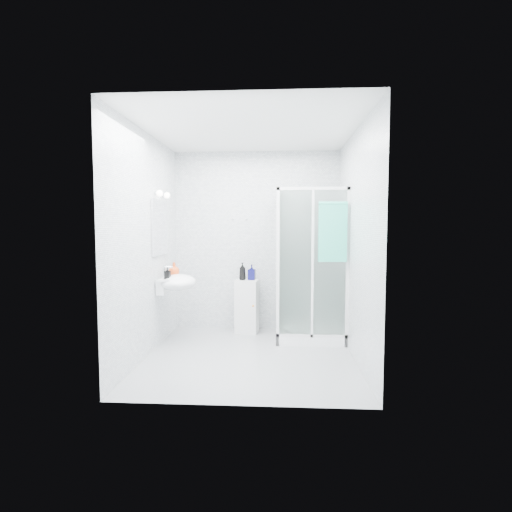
# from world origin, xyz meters

# --- Properties ---
(room) EXTENTS (2.40, 2.60, 2.60)m
(room) POSITION_xyz_m (0.00, 0.00, 1.30)
(room) COLOR white
(room) RESTS_ON ground
(shower_enclosure) EXTENTS (0.90, 0.95, 2.00)m
(shower_enclosure) POSITION_xyz_m (0.67, 0.77, 0.45)
(shower_enclosure) COLOR white
(shower_enclosure) RESTS_ON ground
(wall_basin) EXTENTS (0.46, 0.56, 0.35)m
(wall_basin) POSITION_xyz_m (-0.99, 0.45, 0.80)
(wall_basin) COLOR white
(wall_basin) RESTS_ON ground
(mirror) EXTENTS (0.02, 0.60, 0.70)m
(mirror) POSITION_xyz_m (-1.19, 0.45, 1.50)
(mirror) COLOR white
(mirror) RESTS_ON room
(vanity_lights) EXTENTS (0.10, 0.40, 0.08)m
(vanity_lights) POSITION_xyz_m (-1.14, 0.45, 1.92)
(vanity_lights) COLOR silver
(vanity_lights) RESTS_ON room
(wall_hooks) EXTENTS (0.23, 0.06, 0.03)m
(wall_hooks) POSITION_xyz_m (-0.25, 1.26, 1.62)
(wall_hooks) COLOR silver
(wall_hooks) RESTS_ON room
(storage_cabinet) EXTENTS (0.34, 0.35, 0.75)m
(storage_cabinet) POSITION_xyz_m (-0.12, 1.06, 0.38)
(storage_cabinet) COLOR silver
(storage_cabinet) RESTS_ON ground
(hand_towel) EXTENTS (0.34, 0.05, 0.74)m
(hand_towel) POSITION_xyz_m (0.99, 0.37, 1.47)
(hand_towel) COLOR #32BE9C
(hand_towel) RESTS_ON shower_enclosure
(shampoo_bottle_a) EXTENTS (0.12, 0.12, 0.25)m
(shampoo_bottle_a) POSITION_xyz_m (-0.19, 1.07, 0.88)
(shampoo_bottle_a) COLOR black
(shampoo_bottle_a) RESTS_ON storage_cabinet
(shampoo_bottle_b) EXTENTS (0.11, 0.11, 0.22)m
(shampoo_bottle_b) POSITION_xyz_m (-0.06, 1.10, 0.86)
(shampoo_bottle_b) COLOR #0B0B46
(shampoo_bottle_b) RESTS_ON storage_cabinet
(soap_dispenser_orange) EXTENTS (0.17, 0.17, 0.18)m
(soap_dispenser_orange) POSITION_xyz_m (-1.05, 0.61, 0.95)
(soap_dispenser_orange) COLOR #D54919
(soap_dispenser_orange) RESTS_ON wall_basin
(soap_dispenser_black) EXTENTS (0.07, 0.08, 0.14)m
(soap_dispenser_black) POSITION_xyz_m (-1.05, 0.31, 0.93)
(soap_dispenser_black) COLOR black
(soap_dispenser_black) RESTS_ON wall_basin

